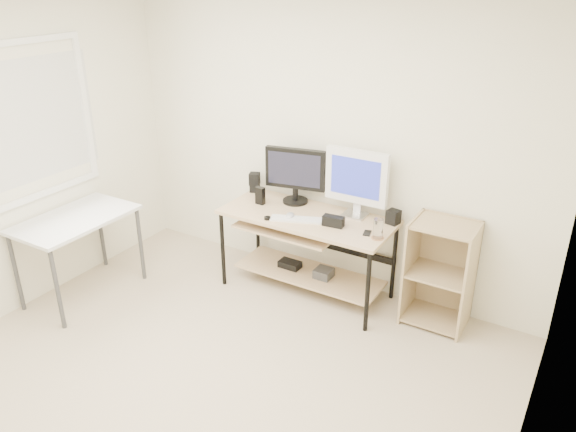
{
  "coord_description": "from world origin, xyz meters",
  "views": [
    {
      "loc": [
        2.11,
        -2.2,
        2.72
      ],
      "look_at": [
        0.02,
        1.3,
        0.89
      ],
      "focal_mm": 35.0,
      "sensor_mm": 36.0,
      "label": 1
    }
  ],
  "objects_px": {
    "side_table": "(76,226)",
    "shelf_unit": "(441,272)",
    "white_imac": "(356,179)",
    "desk": "(304,237)",
    "black_monitor": "(295,172)",
    "audio_controller": "(260,196)"
  },
  "relations": [
    {
      "from": "side_table",
      "to": "shelf_unit",
      "type": "relative_size",
      "value": 1.11
    },
    {
      "from": "desk",
      "to": "side_table",
      "type": "bearing_deg",
      "value": -147.35
    },
    {
      "from": "white_imac",
      "to": "audio_controller",
      "type": "relative_size",
      "value": 3.7
    },
    {
      "from": "desk",
      "to": "shelf_unit",
      "type": "xyz_separation_m",
      "value": [
        1.18,
        0.16,
        -0.09
      ]
    },
    {
      "from": "desk",
      "to": "side_table",
      "type": "relative_size",
      "value": 1.5
    },
    {
      "from": "shelf_unit",
      "to": "audio_controller",
      "type": "xyz_separation_m",
      "value": [
        -1.64,
        -0.16,
        0.38
      ]
    },
    {
      "from": "black_monitor",
      "to": "white_imac",
      "type": "height_order",
      "value": "white_imac"
    },
    {
      "from": "desk",
      "to": "black_monitor",
      "type": "xyz_separation_m",
      "value": [
        -0.21,
        0.2,
        0.5
      ]
    },
    {
      "from": "desk",
      "to": "shelf_unit",
      "type": "distance_m",
      "value": 1.19
    },
    {
      "from": "side_table",
      "to": "shelf_unit",
      "type": "distance_m",
      "value": 3.09
    },
    {
      "from": "side_table",
      "to": "white_imac",
      "type": "height_order",
      "value": "white_imac"
    },
    {
      "from": "side_table",
      "to": "black_monitor",
      "type": "distance_m",
      "value": 1.95
    },
    {
      "from": "black_monitor",
      "to": "desk",
      "type": "bearing_deg",
      "value": -54.98
    },
    {
      "from": "side_table",
      "to": "white_imac",
      "type": "relative_size",
      "value": 1.7
    },
    {
      "from": "desk",
      "to": "black_monitor",
      "type": "distance_m",
      "value": 0.58
    },
    {
      "from": "shelf_unit",
      "to": "audio_controller",
      "type": "height_order",
      "value": "audio_controller"
    },
    {
      "from": "side_table",
      "to": "black_monitor",
      "type": "relative_size",
      "value": 1.82
    },
    {
      "from": "desk",
      "to": "side_table",
      "type": "xyz_separation_m",
      "value": [
        -1.65,
        -1.06,
        0.13
      ]
    },
    {
      "from": "desk",
      "to": "white_imac",
      "type": "distance_m",
      "value": 0.7
    },
    {
      "from": "side_table",
      "to": "shelf_unit",
      "type": "height_order",
      "value": "shelf_unit"
    },
    {
      "from": "shelf_unit",
      "to": "audio_controller",
      "type": "relative_size",
      "value": 5.66
    },
    {
      "from": "side_table",
      "to": "audio_controller",
      "type": "relative_size",
      "value": 6.29
    }
  ]
}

